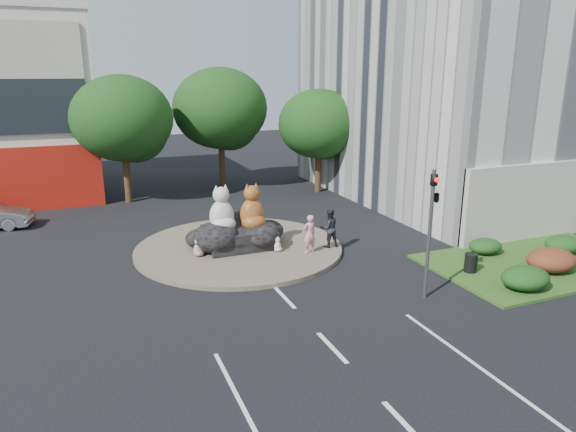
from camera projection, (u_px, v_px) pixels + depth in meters
name	position (u px, v px, depth m)	size (l,w,h in m)	color
ground	(332.00, 348.00, 16.15)	(120.00, 120.00, 0.00)	black
roundabout_island	(239.00, 248.00, 25.03)	(10.00, 10.00, 0.20)	brown
rock_plinth	(239.00, 237.00, 24.88)	(3.20, 2.60, 0.90)	black
grass_verge	(539.00, 263.00, 23.17)	(10.00, 6.00, 0.12)	#264E1A
tree_left	(123.00, 123.00, 32.96)	(6.46, 6.46, 8.27)	#382314
tree_mid	(221.00, 112.00, 37.21)	(6.84, 6.84, 8.76)	#382314
tree_right	(319.00, 127.00, 36.08)	(5.70, 5.70, 7.30)	#382314
hedge_near_green	(525.00, 278.00, 20.16)	(2.00, 1.60, 0.90)	#133C13
hedge_red	(551.00, 260.00, 21.95)	(2.20, 1.76, 0.99)	#4F2315
hedge_mid_green	(563.00, 244.00, 24.22)	(1.80, 1.44, 0.81)	#133C13
hedge_back_green	(485.00, 246.00, 24.12)	(1.60, 1.28, 0.72)	#133C13
traffic_light	(434.00, 206.00, 18.80)	(0.44, 1.24, 5.00)	#595B60
street_lamp	(484.00, 148.00, 26.71)	(2.34, 0.22, 8.06)	#595B60
cat_white	(222.00, 208.00, 24.04)	(1.35, 1.17, 2.25)	beige
cat_tabby	(252.00, 206.00, 24.40)	(1.34, 1.16, 2.24)	orange
kitten_calico	(198.00, 247.00, 23.53)	(0.53, 0.46, 0.88)	white
kitten_white	(278.00, 244.00, 24.15)	(0.44, 0.38, 0.73)	beige
pedestrian_pink	(310.00, 234.00, 23.88)	(0.66, 0.44, 1.82)	pink
pedestrian_dark	(329.00, 228.00, 24.63)	(0.93, 0.72, 1.91)	black
litter_bin	(471.00, 263.00, 21.89)	(0.54, 0.54, 0.80)	black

